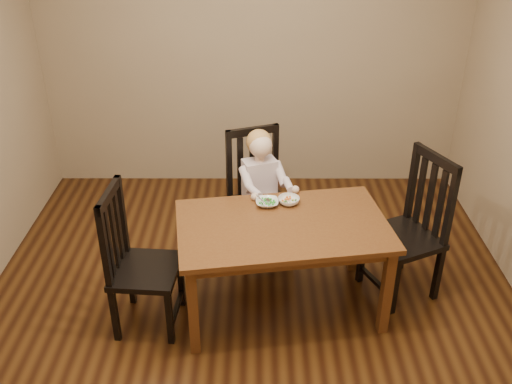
{
  "coord_description": "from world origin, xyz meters",
  "views": [
    {
      "loc": [
        0.04,
        -3.26,
        2.78
      ],
      "look_at": [
        0.03,
        0.25,
        0.82
      ],
      "focal_mm": 40.0,
      "sensor_mm": 36.0,
      "label": 1
    }
  ],
  "objects_px": {
    "chair_child": "(258,197)",
    "chair_left": "(137,263)",
    "toddler": "(260,183)",
    "dining_table": "(283,234)",
    "bowl_veg": "(289,201)",
    "bowl_peas": "(267,203)",
    "chair_right": "(410,229)"
  },
  "relations": [
    {
      "from": "chair_child",
      "to": "chair_left",
      "type": "relative_size",
      "value": 1.0
    },
    {
      "from": "chair_left",
      "to": "toddler",
      "type": "height_order",
      "value": "chair_left"
    },
    {
      "from": "dining_table",
      "to": "bowl_veg",
      "type": "height_order",
      "value": "bowl_veg"
    },
    {
      "from": "dining_table",
      "to": "bowl_veg",
      "type": "distance_m",
      "value": 0.29
    },
    {
      "from": "bowl_veg",
      "to": "dining_table",
      "type": "bearing_deg",
      "value": -101.08
    },
    {
      "from": "dining_table",
      "to": "chair_child",
      "type": "bearing_deg",
      "value": 102.9
    },
    {
      "from": "chair_left",
      "to": "toddler",
      "type": "distance_m",
      "value": 1.19
    },
    {
      "from": "dining_table",
      "to": "bowl_peas",
      "type": "bearing_deg",
      "value": 112.75
    },
    {
      "from": "chair_left",
      "to": "bowl_peas",
      "type": "height_order",
      "value": "chair_left"
    },
    {
      "from": "chair_child",
      "to": "chair_left",
      "type": "bearing_deg",
      "value": 27.99
    },
    {
      "from": "toddler",
      "to": "bowl_veg",
      "type": "relative_size",
      "value": 3.8
    },
    {
      "from": "dining_table",
      "to": "chair_left",
      "type": "bearing_deg",
      "value": -170.43
    },
    {
      "from": "chair_left",
      "to": "toddler",
      "type": "xyz_separation_m",
      "value": [
        0.83,
        0.84,
        0.15
      ]
    },
    {
      "from": "toddler",
      "to": "bowl_peas",
      "type": "height_order",
      "value": "toddler"
    },
    {
      "from": "toddler",
      "to": "bowl_peas",
      "type": "relative_size",
      "value": 3.63
    },
    {
      "from": "chair_child",
      "to": "bowl_veg",
      "type": "bearing_deg",
      "value": 95.73
    },
    {
      "from": "dining_table",
      "to": "chair_child",
      "type": "distance_m",
      "value": 0.76
    },
    {
      "from": "toddler",
      "to": "chair_right",
      "type": "bearing_deg",
      "value": 137.2
    },
    {
      "from": "toddler",
      "to": "chair_left",
      "type": "bearing_deg",
      "value": 25.69
    },
    {
      "from": "dining_table",
      "to": "chair_right",
      "type": "height_order",
      "value": "chair_right"
    },
    {
      "from": "toddler",
      "to": "bowl_veg",
      "type": "distance_m",
      "value": 0.46
    },
    {
      "from": "dining_table",
      "to": "toddler",
      "type": "height_order",
      "value": "toddler"
    },
    {
      "from": "chair_right",
      "to": "bowl_veg",
      "type": "height_order",
      "value": "chair_right"
    },
    {
      "from": "bowl_peas",
      "to": "chair_child",
      "type": "bearing_deg",
      "value": 97.51
    },
    {
      "from": "chair_child",
      "to": "toddler",
      "type": "distance_m",
      "value": 0.16
    },
    {
      "from": "chair_left",
      "to": "chair_right",
      "type": "height_order",
      "value": "chair_right"
    },
    {
      "from": "chair_left",
      "to": "chair_right",
      "type": "relative_size",
      "value": 0.96
    },
    {
      "from": "bowl_veg",
      "to": "chair_left",
      "type": "bearing_deg",
      "value": -157.2
    },
    {
      "from": "chair_right",
      "to": "bowl_veg",
      "type": "distance_m",
      "value": 0.91
    },
    {
      "from": "toddler",
      "to": "bowl_peas",
      "type": "xyz_separation_m",
      "value": [
        0.05,
        -0.43,
        0.07
      ]
    },
    {
      "from": "dining_table",
      "to": "chair_child",
      "type": "xyz_separation_m",
      "value": [
        -0.17,
        0.73,
        -0.12
      ]
    },
    {
      "from": "chair_right",
      "to": "bowl_peas",
      "type": "xyz_separation_m",
      "value": [
        -1.04,
        0.03,
        0.2
      ]
    }
  ]
}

